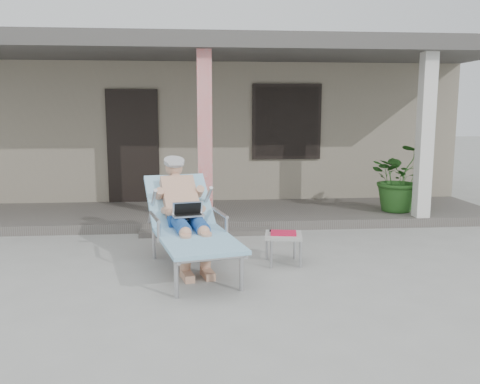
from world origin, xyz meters
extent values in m
plane|color=#9E9E99|center=(0.00, 0.00, 0.00)|extent=(60.00, 60.00, 0.00)
cube|color=#9D937C|center=(0.00, 6.50, 1.50)|extent=(10.00, 5.00, 3.00)
cube|color=#474442|center=(0.00, 6.50, 3.15)|extent=(10.40, 5.40, 0.30)
cube|color=black|center=(-1.30, 3.97, 1.20)|extent=(0.95, 0.06, 2.10)
cube|color=black|center=(1.60, 3.97, 1.65)|extent=(1.20, 0.06, 1.30)
cube|color=black|center=(1.60, 3.96, 1.65)|extent=(1.32, 0.05, 1.42)
cube|color=#605B56|center=(0.00, 3.00, 0.07)|extent=(10.00, 2.00, 0.15)
cube|color=red|center=(0.00, 2.15, 1.45)|extent=(0.22, 0.22, 2.61)
cube|color=silver|center=(3.50, 2.15, 1.45)|extent=(0.22, 0.22, 2.61)
cube|color=#474442|center=(0.00, 3.00, 2.88)|extent=(10.00, 2.30, 0.24)
cube|color=#605B56|center=(0.00, 1.85, 0.04)|extent=(2.00, 0.30, 0.07)
cylinder|color=#B7B7BC|center=(-0.36, -0.77, 0.20)|extent=(0.05, 0.05, 0.41)
cylinder|color=#B7B7BC|center=(0.31, -0.61, 0.20)|extent=(0.05, 0.05, 0.41)
cylinder|color=#B7B7BC|center=(-0.69, 0.63, 0.20)|extent=(0.05, 0.05, 0.41)
cylinder|color=#B7B7BC|center=(-0.02, 0.79, 0.20)|extent=(0.05, 0.05, 0.41)
cube|color=#B7B7BC|center=(-0.15, -0.19, 0.42)|extent=(0.97, 1.45, 0.03)
cube|color=#99D7ED|center=(-0.15, -0.19, 0.45)|extent=(1.08, 1.52, 0.04)
cube|color=#B7B7BC|center=(-0.37, 0.76, 0.68)|extent=(0.81, 0.77, 0.54)
cube|color=#99D7ED|center=(-0.37, 0.76, 0.72)|extent=(0.93, 0.87, 0.61)
cylinder|color=#AAA9AC|center=(-0.44, 1.07, 1.20)|extent=(0.32, 0.32, 0.14)
cube|color=silver|center=(-0.25, 0.28, 0.63)|extent=(0.41, 0.33, 0.26)
cube|color=#ABABA6|center=(0.90, 0.29, 0.35)|extent=(0.51, 0.51, 0.04)
cylinder|color=#B7B7BC|center=(0.73, 0.12, 0.17)|extent=(0.03, 0.03, 0.34)
cylinder|color=#B7B7BC|center=(1.08, 0.12, 0.17)|extent=(0.03, 0.03, 0.34)
cylinder|color=#B7B7BC|center=(0.73, 0.47, 0.17)|extent=(0.03, 0.03, 0.34)
cylinder|color=#B7B7BC|center=(1.08, 0.47, 0.17)|extent=(0.03, 0.03, 0.34)
cube|color=red|center=(0.90, 0.29, 0.39)|extent=(0.34, 0.28, 0.03)
cube|color=black|center=(0.90, 0.41, 0.38)|extent=(0.31, 0.07, 0.03)
imported|color=#26591E|center=(3.33, 2.65, 0.73)|extent=(1.13, 1.01, 1.16)
camera|label=1|loc=(-0.17, -5.66, 1.86)|focal=38.00mm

